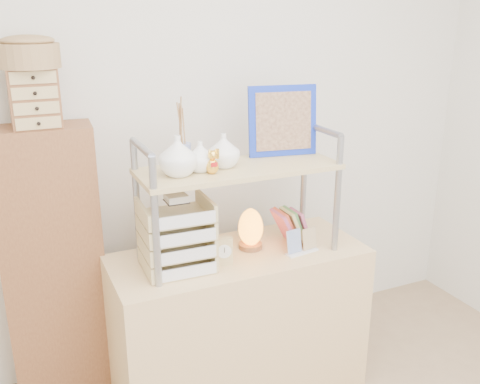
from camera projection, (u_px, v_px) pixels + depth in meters
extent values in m
cube|color=silver|center=(199.00, 119.00, 2.76)|extent=(3.40, 0.02, 2.60)
cube|color=tan|center=(239.00, 323.00, 2.62)|extent=(1.20, 0.50, 0.75)
cube|color=brown|center=(55.00, 267.00, 2.53)|extent=(0.47, 0.27, 1.35)
cylinder|color=#9396A0|center=(156.00, 224.00, 2.11)|extent=(0.03, 0.03, 0.55)
cylinder|color=#9396A0|center=(137.00, 201.00, 2.37)|extent=(0.03, 0.03, 0.55)
cylinder|color=#9396A0|center=(142.00, 148.00, 2.16)|extent=(0.03, 0.30, 0.03)
cylinder|color=#9396A0|center=(338.00, 195.00, 2.45)|extent=(0.03, 0.03, 0.55)
cylinder|color=#9396A0|center=(304.00, 177.00, 2.71)|extent=(0.03, 0.03, 0.55)
cylinder|color=#9396A0|center=(323.00, 130.00, 2.49)|extent=(0.03, 0.30, 0.03)
cube|color=tan|center=(239.00, 169.00, 2.37)|extent=(0.90, 0.34, 0.02)
imported|color=white|center=(178.00, 156.00, 2.21)|extent=(0.16, 0.16, 0.17)
imported|color=white|center=(200.00, 156.00, 2.27)|extent=(0.13, 0.13, 0.13)
imported|color=white|center=(224.00, 150.00, 2.33)|extent=(0.14, 0.14, 0.15)
cylinder|color=#253DA1|center=(183.00, 154.00, 2.37)|extent=(0.07, 0.07, 0.10)
cube|color=#132DB4|center=(283.00, 121.00, 2.51)|extent=(0.33, 0.11, 0.33)
cube|color=brown|center=(284.00, 121.00, 2.50)|extent=(0.27, 0.08, 0.27)
cube|color=#BF537D|center=(300.00, 225.00, 2.60)|extent=(0.07, 0.12, 0.17)
cube|color=#58944A|center=(294.00, 225.00, 2.61)|extent=(0.08, 0.12, 0.16)
cube|color=tan|center=(293.00, 227.00, 2.58)|extent=(0.08, 0.13, 0.16)
cube|color=#ED5B37|center=(287.00, 226.00, 2.59)|extent=(0.09, 0.14, 0.16)
cube|color=#BF537D|center=(285.00, 228.00, 2.57)|extent=(0.09, 0.14, 0.16)
cube|color=tan|center=(178.00, 265.00, 2.36)|extent=(0.29, 0.27, 0.01)
cube|color=white|center=(187.00, 272.00, 2.24)|extent=(0.26, 0.02, 0.05)
cube|color=tan|center=(177.00, 249.00, 2.34)|extent=(0.29, 0.27, 0.01)
cube|color=white|center=(186.00, 255.00, 2.22)|extent=(0.26, 0.02, 0.05)
cube|color=tan|center=(176.00, 233.00, 2.31)|extent=(0.29, 0.27, 0.01)
cube|color=white|center=(186.00, 238.00, 2.19)|extent=(0.26, 0.02, 0.05)
cube|color=tan|center=(176.00, 216.00, 2.29)|extent=(0.29, 0.27, 0.01)
cube|color=white|center=(185.00, 221.00, 2.17)|extent=(0.26, 0.02, 0.05)
cube|color=beige|center=(176.00, 198.00, 2.24)|extent=(0.09, 0.09, 0.03)
cylinder|color=brown|center=(250.00, 246.00, 2.55)|extent=(0.11, 0.11, 0.02)
ellipsoid|color=orange|center=(250.00, 226.00, 2.52)|extent=(0.13, 0.12, 0.18)
cube|color=tan|center=(222.00, 251.00, 2.37)|extent=(0.10, 0.06, 0.13)
cylinder|color=white|center=(224.00, 251.00, 2.35)|extent=(0.06, 0.02, 0.06)
cube|color=white|center=(302.00, 252.00, 2.50)|extent=(0.17, 0.07, 0.01)
cube|color=#1F3F92|center=(294.00, 241.00, 2.47)|extent=(0.08, 0.03, 0.11)
cube|color=#A27F5C|center=(309.00, 239.00, 2.51)|extent=(0.08, 0.03, 0.10)
cube|color=brown|center=(34.00, 98.00, 2.26)|extent=(0.20, 0.15, 0.25)
cube|color=tan|center=(39.00, 123.00, 2.22)|extent=(0.18, 0.01, 0.05)
cube|color=tan|center=(37.00, 108.00, 2.20)|extent=(0.18, 0.01, 0.05)
cube|color=tan|center=(35.00, 93.00, 2.18)|extent=(0.18, 0.01, 0.05)
cube|color=tan|center=(33.00, 78.00, 2.16)|extent=(0.18, 0.01, 0.05)
cylinder|color=brown|center=(29.00, 56.00, 2.20)|extent=(0.25, 0.25, 0.10)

